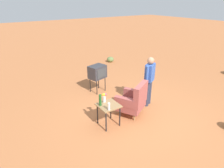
{
  "coord_description": "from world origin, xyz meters",
  "views": [
    {
      "loc": [
        3.5,
        3.75,
        3.26
      ],
      "look_at": [
        0.2,
        -1.11,
        0.65
      ],
      "focal_mm": 30.76,
      "sensor_mm": 36.0,
      "label": 1
    }
  ],
  "objects_px": {
    "tv_on_stand": "(97,72)",
    "flower_vase": "(104,97)",
    "side_table": "(108,108)",
    "person_standing": "(149,79)",
    "bottle_wine_green": "(100,100)",
    "armchair": "(133,100)",
    "bottle_short_clear": "(109,106)"
  },
  "relations": [
    {
      "from": "armchair",
      "to": "person_standing",
      "type": "height_order",
      "value": "person_standing"
    },
    {
      "from": "person_standing",
      "to": "flower_vase",
      "type": "relative_size",
      "value": 6.19
    },
    {
      "from": "tv_on_stand",
      "to": "person_standing",
      "type": "relative_size",
      "value": 0.63
    },
    {
      "from": "tv_on_stand",
      "to": "bottle_short_clear",
      "type": "distance_m",
      "value": 2.45
    },
    {
      "from": "bottle_wine_green",
      "to": "person_standing",
      "type": "bearing_deg",
      "value": -176.49
    },
    {
      "from": "bottle_short_clear",
      "to": "bottle_wine_green",
      "type": "height_order",
      "value": "bottle_wine_green"
    },
    {
      "from": "side_table",
      "to": "person_standing",
      "type": "bearing_deg",
      "value": -172.72
    },
    {
      "from": "armchair",
      "to": "bottle_wine_green",
      "type": "height_order",
      "value": "armchair"
    },
    {
      "from": "tv_on_stand",
      "to": "flower_vase",
      "type": "xyz_separation_m",
      "value": [
        0.85,
        1.83,
        -0.0
      ]
    },
    {
      "from": "person_standing",
      "to": "bottle_short_clear",
      "type": "xyz_separation_m",
      "value": [
        1.83,
        0.44,
        -0.2
      ]
    },
    {
      "from": "armchair",
      "to": "person_standing",
      "type": "xyz_separation_m",
      "value": [
        -0.81,
        -0.2,
        0.44
      ]
    },
    {
      "from": "armchair",
      "to": "side_table",
      "type": "xyz_separation_m",
      "value": [
        0.9,
        0.02,
        0.04
      ]
    },
    {
      "from": "bottle_short_clear",
      "to": "flower_vase",
      "type": "xyz_separation_m",
      "value": [
        -0.12,
        -0.42,
        0.05
      ]
    },
    {
      "from": "armchair",
      "to": "person_standing",
      "type": "distance_m",
      "value": 0.94
    },
    {
      "from": "bottle_wine_green",
      "to": "flower_vase",
      "type": "height_order",
      "value": "bottle_wine_green"
    },
    {
      "from": "armchair",
      "to": "flower_vase",
      "type": "distance_m",
      "value": 0.97
    },
    {
      "from": "side_table",
      "to": "bottle_short_clear",
      "type": "relative_size",
      "value": 3.17
    },
    {
      "from": "armchair",
      "to": "bottle_short_clear",
      "type": "relative_size",
      "value": 5.3
    },
    {
      "from": "side_table",
      "to": "bottle_wine_green",
      "type": "xyz_separation_m",
      "value": [
        0.19,
        -0.1,
        0.25
      ]
    },
    {
      "from": "bottle_short_clear",
      "to": "side_table",
      "type": "bearing_deg",
      "value": -120.22
    },
    {
      "from": "side_table",
      "to": "person_standing",
      "type": "distance_m",
      "value": 1.76
    },
    {
      "from": "person_standing",
      "to": "bottle_short_clear",
      "type": "bearing_deg",
      "value": 13.43
    },
    {
      "from": "person_standing",
      "to": "flower_vase",
      "type": "distance_m",
      "value": 1.72
    },
    {
      "from": "flower_vase",
      "to": "tv_on_stand",
      "type": "bearing_deg",
      "value": -114.82
    },
    {
      "from": "side_table",
      "to": "flower_vase",
      "type": "height_order",
      "value": "flower_vase"
    },
    {
      "from": "side_table",
      "to": "tv_on_stand",
      "type": "distance_m",
      "value": 2.21
    },
    {
      "from": "armchair",
      "to": "side_table",
      "type": "distance_m",
      "value": 0.9
    },
    {
      "from": "side_table",
      "to": "bottle_short_clear",
      "type": "height_order",
      "value": "bottle_short_clear"
    },
    {
      "from": "side_table",
      "to": "bottle_short_clear",
      "type": "bearing_deg",
      "value": 59.78
    },
    {
      "from": "armchair",
      "to": "bottle_wine_green",
      "type": "relative_size",
      "value": 3.31
    },
    {
      "from": "tv_on_stand",
      "to": "flower_vase",
      "type": "relative_size",
      "value": 3.89
    },
    {
      "from": "armchair",
      "to": "flower_vase",
      "type": "relative_size",
      "value": 4.0
    }
  ]
}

